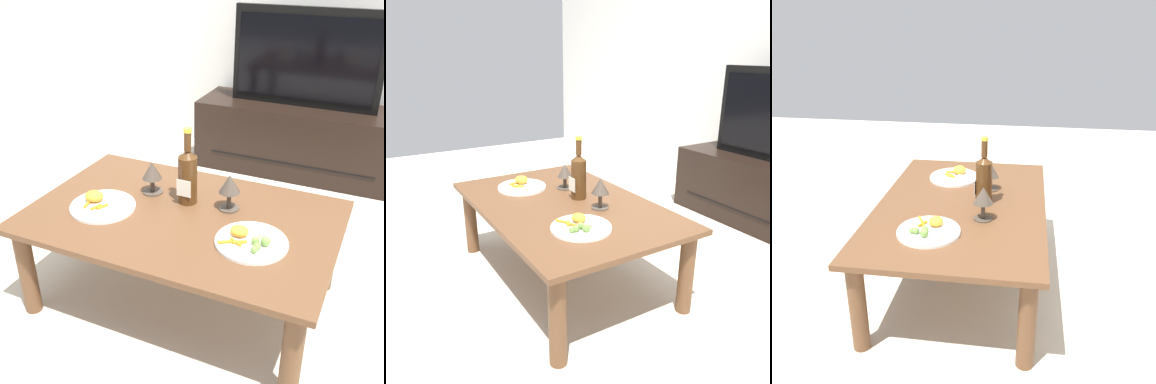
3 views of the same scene
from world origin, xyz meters
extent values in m
plane|color=beige|center=(0.00, 0.00, 0.00)|extent=(6.40, 6.40, 0.00)
cube|color=brown|center=(0.00, 0.00, 0.41)|extent=(1.22, 0.79, 0.03)
cylinder|color=brown|center=(-0.54, -0.33, 0.20)|extent=(0.07, 0.07, 0.40)
cylinder|color=brown|center=(0.54, -0.33, 0.20)|extent=(0.07, 0.07, 0.40)
cylinder|color=brown|center=(-0.54, 0.33, 0.20)|extent=(0.07, 0.07, 0.40)
cylinder|color=brown|center=(0.54, 0.33, 0.20)|extent=(0.07, 0.07, 0.40)
cube|color=black|center=(0.13, 1.50, 0.23)|extent=(1.31, 0.43, 0.45)
cube|color=black|center=(0.13, 1.28, 0.14)|extent=(1.05, 0.01, 0.01)
cube|color=black|center=(0.13, 1.50, 0.75)|extent=(0.92, 0.04, 0.59)
cube|color=black|center=(0.13, 1.48, 0.75)|extent=(0.85, 0.01, 0.50)
cylinder|color=#4C2D14|center=(-0.02, 0.10, 0.52)|extent=(0.08, 0.08, 0.20)
cone|color=#4C2D14|center=(-0.02, 0.10, 0.64)|extent=(0.08, 0.08, 0.04)
cylinder|color=#4C2D14|center=(-0.02, 0.10, 0.69)|extent=(0.03, 0.03, 0.08)
cylinder|color=yellow|center=(-0.02, 0.10, 0.74)|extent=(0.03, 0.03, 0.02)
cube|color=silver|center=(-0.02, 0.06, 0.50)|extent=(0.06, 0.00, 0.07)
cylinder|color=#473D33|center=(-0.20, 0.12, 0.42)|extent=(0.09, 0.09, 0.01)
cylinder|color=#473D33|center=(-0.20, 0.12, 0.46)|extent=(0.02, 0.02, 0.06)
cone|color=#473D33|center=(-0.20, 0.12, 0.52)|extent=(0.08, 0.08, 0.07)
cylinder|color=#473D33|center=(0.15, 0.12, 0.42)|extent=(0.08, 0.08, 0.01)
cylinder|color=#473D33|center=(0.15, 0.12, 0.46)|extent=(0.02, 0.02, 0.07)
cone|color=#473D33|center=(0.15, 0.12, 0.53)|extent=(0.09, 0.09, 0.08)
cylinder|color=white|center=(-0.31, -0.09, 0.43)|extent=(0.26, 0.26, 0.01)
torus|color=white|center=(-0.31, -0.09, 0.44)|extent=(0.26, 0.26, 0.01)
ellipsoid|color=orange|center=(-0.37, -0.07, 0.45)|extent=(0.08, 0.07, 0.04)
cube|color=beige|center=(-0.27, -0.04, 0.44)|extent=(0.06, 0.05, 0.02)
cylinder|color=orange|center=(-0.30, -0.11, 0.44)|extent=(0.03, 0.05, 0.01)
cylinder|color=orange|center=(-0.33, -0.12, 0.44)|extent=(0.03, 0.05, 0.01)
cylinder|color=orange|center=(-0.37, -0.12, 0.44)|extent=(0.02, 0.05, 0.01)
cylinder|color=white|center=(0.31, -0.09, 0.43)|extent=(0.26, 0.26, 0.01)
torus|color=white|center=(0.31, -0.09, 0.44)|extent=(0.26, 0.26, 0.01)
ellipsoid|color=orange|center=(0.26, -0.07, 0.45)|extent=(0.07, 0.06, 0.04)
cube|color=beige|center=(0.36, -0.04, 0.44)|extent=(0.07, 0.06, 0.02)
cylinder|color=orange|center=(0.28, -0.12, 0.44)|extent=(0.05, 0.04, 0.01)
cylinder|color=orange|center=(0.27, -0.12, 0.44)|extent=(0.05, 0.04, 0.01)
cylinder|color=orange|center=(0.23, -0.14, 0.44)|extent=(0.05, 0.04, 0.01)
sphere|color=olive|center=(0.37, -0.10, 0.45)|extent=(0.03, 0.03, 0.03)
sphere|color=olive|center=(0.34, -0.15, 0.45)|extent=(0.02, 0.02, 0.02)
sphere|color=olive|center=(0.35, -0.13, 0.45)|extent=(0.03, 0.03, 0.03)
sphere|color=olive|center=(0.33, -0.10, 0.45)|extent=(0.03, 0.03, 0.03)
camera|label=1|loc=(0.71, -1.46, 1.38)|focal=44.39mm
camera|label=2|loc=(1.67, -0.91, 1.15)|focal=37.95mm
camera|label=3|loc=(1.85, 0.29, 1.27)|focal=40.61mm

